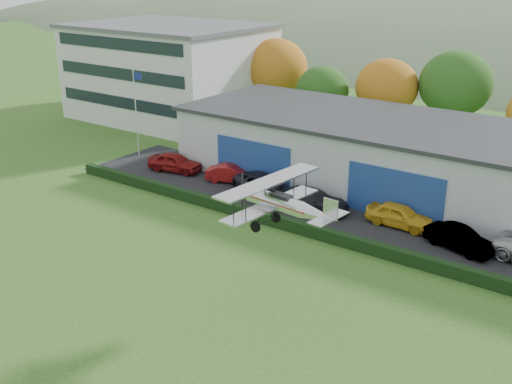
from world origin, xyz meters
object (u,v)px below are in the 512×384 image
Objects in this scene: hangar at (428,161)px; car_4 at (399,215)px; car_3 at (311,200)px; car_2 at (265,186)px; flagpole at (136,105)px; car_5 at (459,239)px; biplane at (282,202)px; car_1 at (232,174)px; car_0 at (175,162)px; office_block at (170,71)px.

hangar reaches higher than car_4.
car_2 is at bearing 77.08° from car_3.
flagpole is 1.82× the size of car_5.
flagpole is 30.56m from car_5.
biplane is at bearing -29.86° from flagpole.
car_5 is (18.91, -1.55, 0.02)m from car_1.
biplane is at bearing -155.86° from car_1.
car_3 is 0.82× the size of biplane.
car_2 is at bearing 133.76° from biplane.
car_1 is 0.78× the size of car_3.
car_0 is at bearing 92.36° from car_4.
biplane is (13.80, -13.76, 5.22)m from car_1.
car_0 is at bearing 151.93° from biplane.
car_3 reaches higher than car_5.
biplane reaches higher than car_5.
office_block reaches higher than car_2.
hangar is 8.98× the size of car_4.
hangar is at bearing -12.01° from office_block.
office_block is 28.00m from car_2.
biplane reaches higher than car_4.
flagpole is at bearing 64.20° from car_0.
hangar reaches higher than car_3.
car_2 is (9.59, -0.43, 0.02)m from car_0.
flagpole is at bearing 106.06° from car_2.
car_2 is 1.07× the size of car_3.
car_3 reaches higher than car_4.
hangar reaches higher than car_5.
car_1 is (5.64, 0.70, -0.09)m from car_0.
flagpole reaches higher than car_3.
flagpole reaches higher than biplane.
hangar is 8.72× the size of car_0.
flagpole reaches higher than hangar.
car_3 is (4.28, -0.28, -0.02)m from car_2.
biplane is at bearing -136.22° from car_0.
biplane is (-5.11, -12.21, 5.20)m from car_5.
office_block is 3.08× the size of biplane.
flagpole is 1.45× the size of car_3.
car_1 is (11.31, -0.65, -4.03)m from flagpole.
office_block reaches higher than car_4.
office_block is at bearing 84.36° from car_5.
car_4 is at bearing -101.30° from car_0.
car_0 is 0.70× the size of biplane.
car_2 is at bearing 104.39° from car_5.
car_2 reaches higher than car_1.
office_block reaches higher than car_1.
office_block is 41.48m from car_5.
flagpole is at bearing 155.95° from biplane.
car_3 is (19.54, -2.06, -3.93)m from flagpole.
car_0 is (-19.22, -7.34, -1.81)m from hangar.
hangar reaches higher than car_1.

